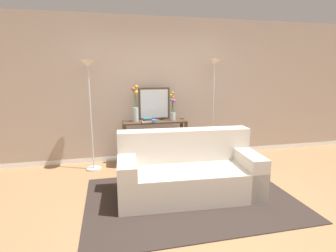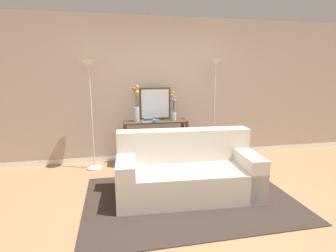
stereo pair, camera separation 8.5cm
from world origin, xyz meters
The scene contains 13 objects.
ground_plane centered at (0.00, 0.00, -0.01)m, with size 16.00×16.00×0.02m, color #9E754C.
back_wall centered at (0.00, 2.19, 1.34)m, with size 12.00×0.15×2.69m.
area_rug centered at (0.09, 0.30, 0.01)m, with size 2.77×1.89×0.01m.
couch centered at (0.10, 0.46, 0.31)m, with size 1.96×0.98×0.88m.
console_table centered at (-0.13, 1.81, 0.55)m, with size 1.15×0.35×0.81m.
floor_lamp_left centered at (-1.24, 1.75, 1.48)m, with size 0.28×0.28×1.88m.
floor_lamp_right centered at (0.98, 1.75, 1.51)m, with size 0.28×0.28×1.92m.
wall_mirror centered at (-0.11, 1.95, 1.11)m, with size 0.58×0.02×0.60m.
vase_tall_flowers centered at (-0.47, 1.84, 1.04)m, with size 0.12×0.12×0.65m.
vase_short_flowers centered at (0.21, 1.81, 1.04)m, with size 0.11×0.13×0.53m.
fruit_bowl centered at (-0.17, 1.70, 0.84)m, with size 0.15×0.15×0.05m.
book_stack centered at (-0.28, 1.71, 0.85)m, with size 0.22×0.16×0.08m.
book_row_under_console centered at (-0.41, 1.81, 0.06)m, with size 0.38×0.18×0.13m.
Camera 2 is at (-0.86, -2.88, 1.71)m, focal length 28.26 mm.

